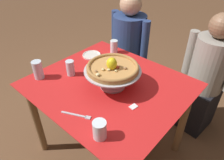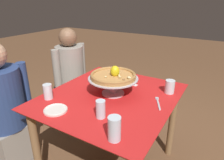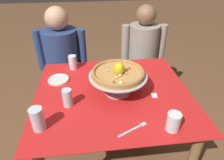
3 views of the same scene
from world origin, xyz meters
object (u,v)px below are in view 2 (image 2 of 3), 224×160
Objects in this scene: water_glass_side_left at (101,110)px; sugar_packet at (134,85)px; pizza at (114,75)px; water_glass_back_left at (48,93)px; water_glass_front_left at (114,130)px; diner_left at (5,113)px; side_plate at (56,110)px; water_glass_front_right at (170,88)px; diner_right at (71,81)px; dinner_fork at (158,102)px; pizza_stand at (113,83)px.

water_glass_side_left is 2.36× the size of sugar_packet.
water_glass_back_left is at bearing 130.04° from pizza.
water_glass_front_left is 1.09m from diner_left.
water_glass_front_right is at bearing -40.91° from side_plate.
sugar_packet is at bearing -50.65° from diner_left.
side_plate is 0.14× the size of diner_right.
water_glass_front_left is 0.78× the size of dinner_fork.
pizza is 2.20× the size of side_plate.
water_glass_back_left is 0.48m from water_glass_side_left.
diner_left reaches higher than diner_right.
water_glass_front_left is 0.49m from side_plate.
pizza is at bearing -115.96° from diner_right.
water_glass_front_left is at bearing -149.07° from pizza_stand.
diner_right is at bearing 73.02° from dinner_fork.
water_glass_side_left is 0.32m from side_plate.
water_glass_front_right is at bearing -89.12° from sugar_packet.
water_glass_back_left is 1.08× the size of water_glass_front_right.
diner_right is at bearing 51.35° from water_glass_side_left.
water_glass_front_right is (0.24, -0.37, -0.11)m from pizza.
diner_left reaches higher than pizza_stand.
water_glass_front_right is 0.61× the size of dinner_fork.
pizza reaches higher than pizza_stand.
water_glass_front_right reaches higher than dinner_fork.
pizza_stand is 0.33× the size of diner_left.
pizza_stand is 2.19× the size of dinner_fork.
dinner_fork is at bearing -83.85° from pizza.
pizza_stand is 0.34× the size of diner_right.
water_glass_front_left reaches higher than side_plate.
diner_left reaches higher than side_plate.
sugar_packet is 0.04× the size of diner_left.
water_glass_back_left is 0.10× the size of diner_right.
pizza_stand is 0.27m from sugar_packet.
water_glass_front_left is 0.52m from dinner_fork.
dinner_fork is at bearing 174.04° from water_glass_front_right.
water_glass_front_left is 0.12× the size of diner_left.
water_glass_side_left is at bearing 154.54° from water_glass_front_right.
water_glass_side_left reaches higher than side_plate.
dinner_fork is 0.15× the size of diner_left.
water_glass_back_left is at bearing 59.72° from side_plate.
sugar_packet is (0.24, -0.07, -0.15)m from pizza.
pizza_stand is 7.75× the size of sugar_packet.
sugar_packet is (0.20, 0.28, -0.00)m from dinner_fork.
side_plate is 0.14× the size of diner_left.
water_glass_front_left is at bearing 172.24° from dinner_fork.
water_glass_back_left is 0.73× the size of side_plate.
diner_left is (-0.50, 1.13, -0.18)m from dinner_fork.
pizza is 0.46m from water_glass_front_right.
side_plate reaches higher than sugar_packet.
diner_right reaches higher than water_glass_front_left.
diner_left is at bearing 98.20° from water_glass_side_left.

